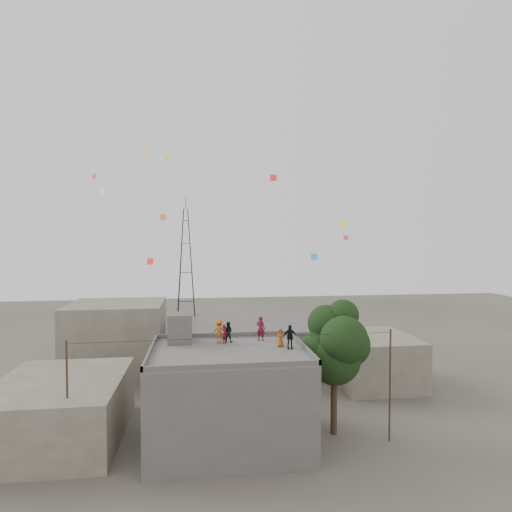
{
  "coord_description": "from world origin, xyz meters",
  "views": [
    {
      "loc": [
        -1.77,
        -27.24,
        13.23
      ],
      "look_at": [
        1.88,
        0.71,
        12.15
      ],
      "focal_mm": 30.0,
      "sensor_mm": 36.0,
      "label": 1
    }
  ],
  "objects_px": {
    "stair_head_box": "(180,328)",
    "person_red_adult": "(261,328)",
    "tree": "(336,344)",
    "person_dark_adult": "(290,337)",
    "transmission_tower": "(186,266)"
  },
  "relations": [
    {
      "from": "stair_head_box",
      "to": "person_red_adult",
      "type": "xyz_separation_m",
      "value": [
        5.64,
        -0.17,
        -0.14
      ]
    },
    {
      "from": "tree",
      "to": "person_dark_adult",
      "type": "height_order",
      "value": "tree"
    },
    {
      "from": "tree",
      "to": "person_dark_adult",
      "type": "relative_size",
      "value": 5.77
    },
    {
      "from": "stair_head_box",
      "to": "transmission_tower",
      "type": "height_order",
      "value": "transmission_tower"
    },
    {
      "from": "stair_head_box",
      "to": "person_red_adult",
      "type": "distance_m",
      "value": 5.64
    },
    {
      "from": "person_red_adult",
      "to": "transmission_tower",
      "type": "bearing_deg",
      "value": -51.14
    },
    {
      "from": "stair_head_box",
      "to": "transmission_tower",
      "type": "distance_m",
      "value": 37.46
    },
    {
      "from": "transmission_tower",
      "to": "person_red_adult",
      "type": "relative_size",
      "value": 11.63
    },
    {
      "from": "tree",
      "to": "transmission_tower",
      "type": "bearing_deg",
      "value": 106.09
    },
    {
      "from": "tree",
      "to": "transmission_tower",
      "type": "xyz_separation_m",
      "value": [
        -11.37,
        39.4,
        2.97
      ]
    },
    {
      "from": "tree",
      "to": "stair_head_box",
      "type": "bearing_deg",
      "value": 169.26
    },
    {
      "from": "tree",
      "to": "person_dark_adult",
      "type": "distance_m",
      "value": 3.54
    },
    {
      "from": "stair_head_box",
      "to": "person_dark_adult",
      "type": "distance_m",
      "value": 7.69
    },
    {
      "from": "person_dark_adult",
      "to": "tree",
      "type": "bearing_deg",
      "value": 12.83
    },
    {
      "from": "stair_head_box",
      "to": "person_dark_adult",
      "type": "relative_size",
      "value": 1.27
    }
  ]
}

